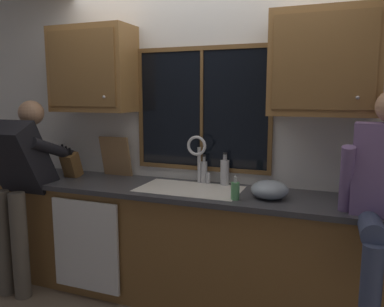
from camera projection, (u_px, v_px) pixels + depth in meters
back_wall at (206, 139)px, 3.23m from camera, size 5.78×0.12×2.55m
window_glass at (202, 110)px, 3.13m from camera, size 1.10×0.02×0.95m
window_frame_top at (202, 48)px, 3.05m from camera, size 1.17×0.02×0.04m
window_frame_bottom at (202, 168)px, 3.20m from camera, size 1.17×0.02×0.04m
window_frame_left at (141, 109)px, 3.32m from camera, size 0.03×0.02×0.95m
window_frame_right at (271, 111)px, 2.92m from camera, size 0.03×0.02×0.95m
window_mullion_center at (202, 110)px, 3.12m from camera, size 0.02×0.02×0.95m
lower_cabinet_run at (191, 247)px, 3.03m from camera, size 3.38×0.58×0.88m
countertop at (191, 192)px, 2.94m from camera, size 3.44×0.62×0.04m
dishwasher_front at (85, 246)px, 3.01m from camera, size 0.60×0.02×0.74m
upper_cabinet_left at (93, 70)px, 3.26m from camera, size 0.73×0.36×0.72m
upper_cabinet_right at (324, 63)px, 2.60m from camera, size 0.73×0.36×0.72m
sink at (189, 201)px, 2.97m from camera, size 0.80×0.46×0.21m
faucet at (198, 154)px, 3.08m from camera, size 0.18×0.09×0.40m
person_standing at (19, 177)px, 3.12m from camera, size 0.53×0.67×1.60m
knife_block at (71, 165)px, 3.36m from camera, size 0.12×0.18×0.32m
cutting_board at (116, 156)px, 3.40m from camera, size 0.29×0.10×0.36m
mixing_bowl at (270, 190)px, 2.69m from camera, size 0.27×0.27×0.13m
soap_dispenser at (235, 190)px, 2.65m from camera, size 0.06×0.07×0.17m
bottle_green_glass at (225, 172)px, 3.07m from camera, size 0.07×0.07×0.27m
bottle_tall_clear at (204, 171)px, 3.14m from camera, size 0.05×0.05×0.24m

